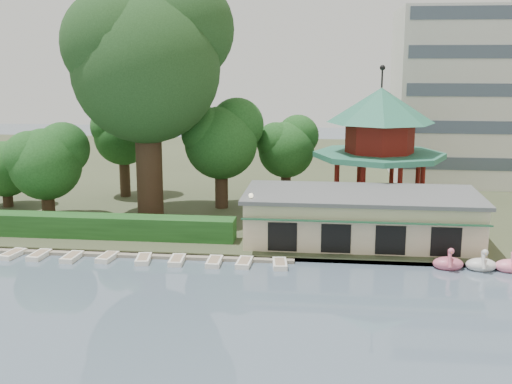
% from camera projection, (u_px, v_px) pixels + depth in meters
% --- Properties ---
extents(ground_plane, '(220.00, 220.00, 0.00)m').
position_uv_depth(ground_plane, '(174.00, 366.00, 31.47)').
color(ground_plane, slate).
rests_on(ground_plane, ground).
extents(shore, '(220.00, 70.00, 0.40)m').
position_uv_depth(shore, '(271.00, 174.00, 81.98)').
color(shore, '#424930').
rests_on(shore, ground).
extents(embankment, '(220.00, 0.60, 0.30)m').
position_uv_depth(embankment, '(229.00, 256.00, 48.26)').
color(embankment, gray).
rests_on(embankment, ground).
extents(dock, '(34.00, 1.60, 0.24)m').
position_uv_depth(dock, '(75.00, 252.00, 49.51)').
color(dock, gray).
rests_on(dock, ground).
extents(boathouse, '(18.60, 9.39, 3.90)m').
position_uv_depth(boathouse, '(361.00, 216.00, 51.22)').
color(boathouse, beige).
rests_on(boathouse, shore).
extents(pavilion, '(12.40, 12.40, 13.50)m').
position_uv_depth(pavilion, '(380.00, 138.00, 59.69)').
color(pavilion, beige).
rests_on(pavilion, shore).
extents(hedge, '(30.00, 2.00, 1.80)m').
position_uv_depth(hedge, '(55.00, 225.00, 52.81)').
color(hedge, '#21541F').
rests_on(hedge, shore).
extents(lamp_post, '(0.36, 0.36, 4.28)m').
position_uv_depth(lamp_post, '(251.00, 210.00, 49.09)').
color(lamp_post, black).
rests_on(lamp_post, shore).
extents(big_tree, '(14.62, 13.62, 21.90)m').
position_uv_depth(big_tree, '(148.00, 56.00, 56.80)').
color(big_tree, '#3A281C').
rests_on(big_tree, shore).
extents(small_trees, '(39.10, 16.42, 10.64)m').
position_uv_depth(small_trees, '(122.00, 146.00, 61.98)').
color(small_trees, '#3A281C').
rests_on(small_trees, shore).
extents(moored_rowboats, '(32.32, 2.71, 0.36)m').
position_uv_depth(moored_rowboats, '(75.00, 257.00, 48.08)').
color(moored_rowboats, white).
rests_on(moored_rowboats, ground).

